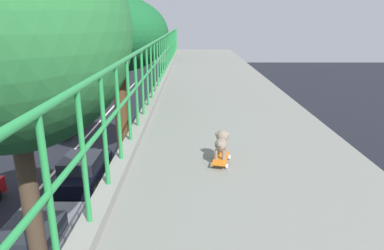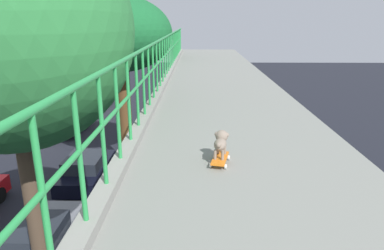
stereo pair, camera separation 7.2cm
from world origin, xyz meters
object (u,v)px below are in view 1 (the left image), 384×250
(toy_skateboard, at_px, (221,159))
(small_dog, at_px, (222,141))
(car_grey_fifth, at_px, (36,244))
(city_bus, at_px, (76,95))
(car_black_seventh, at_px, (83,170))

(toy_skateboard, bearing_deg, small_dog, 82.44)
(car_grey_fifth, height_order, toy_skateboard, toy_skateboard)
(city_bus, bearing_deg, car_black_seventh, -70.95)
(car_black_seventh, height_order, city_bus, city_bus)
(car_grey_fifth, height_order, small_dog, small_dog)
(city_bus, bearing_deg, car_grey_fifth, -76.14)
(car_grey_fifth, distance_m, small_dog, 8.88)
(car_grey_fifth, relative_size, small_dog, 10.82)
(toy_skateboard, bearing_deg, car_grey_fifth, 135.54)
(car_grey_fifth, relative_size, city_bus, 0.36)
(car_grey_fifth, distance_m, car_black_seventh, 5.42)
(car_black_seventh, relative_size, toy_skateboard, 8.71)
(car_black_seventh, bearing_deg, toy_skateboard, -62.83)
(car_black_seventh, bearing_deg, city_bus, 109.05)
(city_bus, bearing_deg, toy_skateboard, -66.94)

